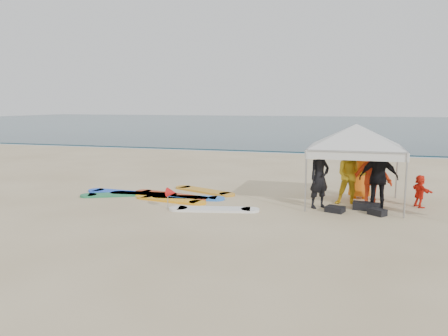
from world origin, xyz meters
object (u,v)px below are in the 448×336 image
at_px(marker_pennant, 171,192).
at_px(surfboard_spread, 166,197).
at_px(person_black_b, 379,178).
at_px(person_black_a, 319,178).
at_px(person_orange_a, 371,174).
at_px(canopy_tent, 357,124).
at_px(person_seated, 420,191).
at_px(person_yellow, 351,175).
at_px(person_orange_b, 360,169).

relative_size(marker_pennant, surfboard_spread, 0.11).
bearing_deg(person_black_b, person_black_a, 4.36).
distance_m(person_orange_a, canopy_tent, 1.59).
xyz_separation_m(person_black_a, person_black_b, (1.67, 0.30, 0.03)).
height_order(person_seated, marker_pennant, person_seated).
xyz_separation_m(person_black_b, marker_pennant, (-5.82, -1.70, -0.44)).
relative_size(person_yellow, person_seated, 1.89).
bearing_deg(canopy_tent, person_yellow, -136.15).
xyz_separation_m(person_orange_a, marker_pennant, (-5.63, -2.25, -0.46)).
bearing_deg(person_orange_a, person_yellow, 18.13).
distance_m(person_black_a, canopy_tent, 2.00).
bearing_deg(person_black_b, surfboard_spread, -3.17).
xyz_separation_m(person_orange_b, marker_pennant, (-5.32, -3.16, -0.47)).
distance_m(person_seated, surfboard_spread, 7.92).
relative_size(person_black_b, marker_pennant, 2.93).
distance_m(person_yellow, person_seated, 2.08).
height_order(person_seated, canopy_tent, canopy_tent).
distance_m(person_black_b, surfboard_spread, 6.70).
bearing_deg(person_black_a, person_orange_b, 13.88).
relative_size(person_yellow, person_orange_b, 0.96).
height_order(person_black_a, person_orange_a, person_orange_a).
bearing_deg(person_black_b, person_orange_a, -76.63).
bearing_deg(person_black_a, person_yellow, -5.83).
xyz_separation_m(person_orange_b, person_seated, (1.72, -0.80, -0.47)).
xyz_separation_m(marker_pennant, surfboard_spread, (-0.81, 1.41, -0.46)).
bearing_deg(surfboard_spread, person_black_b, 2.52).
bearing_deg(person_black_a, person_black_b, -32.31).
bearing_deg(person_yellow, person_black_a, -147.24).
relative_size(person_black_a, person_yellow, 0.98).
xyz_separation_m(person_black_a, person_seated, (2.89, 0.96, -0.42)).
bearing_deg(person_orange_a, person_black_b, 109.53).
bearing_deg(person_orange_b, marker_pennant, 28.25).
relative_size(person_seated, marker_pennant, 1.53).
height_order(marker_pennant, surfboard_spread, marker_pennant).
bearing_deg(canopy_tent, marker_pennant, -157.21).
height_order(person_yellow, canopy_tent, canopy_tent).
distance_m(person_orange_b, canopy_tent, 1.81).
xyz_separation_m(person_black_a, person_orange_a, (1.48, 0.85, 0.05)).
relative_size(person_orange_a, surfboard_spread, 0.32).
bearing_deg(person_orange_a, surfboard_spread, 7.91).
bearing_deg(surfboard_spread, marker_pennant, -60.05).
bearing_deg(person_black_b, person_orange_b, -76.77).
bearing_deg(person_black_b, canopy_tent, -39.89).
distance_m(canopy_tent, surfboard_spread, 6.48).
distance_m(person_yellow, marker_pennant, 5.46).
height_order(person_orange_a, marker_pennant, person_orange_a).
distance_m(person_yellow, person_black_b, 0.87).
bearing_deg(marker_pennant, person_orange_a, 21.75).
height_order(person_black_a, marker_pennant, person_black_a).
height_order(person_orange_b, person_seated, person_orange_b).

